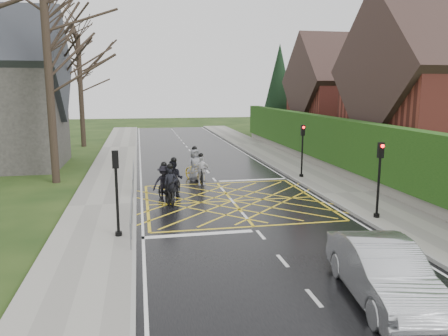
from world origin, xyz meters
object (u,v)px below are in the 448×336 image
object	(u,v)px
cyclist_front	(201,173)
car	(383,272)
cyclist_back	(174,182)
cyclist_rear	(171,190)
cyclist_mid	(164,187)
cyclist_lead	(195,169)

from	to	relation	value
cyclist_front	car	world-z (taller)	cyclist_front
cyclist_front	cyclist_back	bearing A→B (deg)	-120.98
cyclist_rear	cyclist_front	bearing A→B (deg)	57.33
cyclist_back	car	xyz separation A→B (m)	(4.29, -11.73, 0.01)
cyclist_back	cyclist_mid	bearing A→B (deg)	-104.23
cyclist_back	cyclist_mid	size ratio (longest dim) A/B	1.00
cyclist_lead	cyclist_front	bearing A→B (deg)	-104.77
cyclist_lead	cyclist_back	bearing A→B (deg)	-135.87
cyclist_rear	cyclist_front	world-z (taller)	cyclist_rear
cyclist_mid	cyclist_lead	bearing A→B (deg)	52.94
cyclist_mid	cyclist_front	distance (m)	3.84
cyclist_lead	cyclist_rear	bearing A→B (deg)	-133.86
cyclist_mid	cyclist_lead	xyz separation A→B (m)	(2.02, 4.39, 0.01)
cyclist_mid	cyclist_front	world-z (taller)	cyclist_mid
cyclist_rear	cyclist_lead	size ratio (longest dim) A/B	0.89
cyclist_rear	cyclist_lead	xyz separation A→B (m)	(1.75, 4.75, 0.10)
cyclist_mid	car	world-z (taller)	cyclist_mid
cyclist_rear	car	bearing A→B (deg)	-70.44
cyclist_front	cyclist_lead	size ratio (longest dim) A/B	0.83
cyclist_back	cyclist_front	distance (m)	2.93
cyclist_front	cyclist_mid	bearing A→B (deg)	-120.99
cyclist_rear	cyclist_mid	bearing A→B (deg)	122.94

